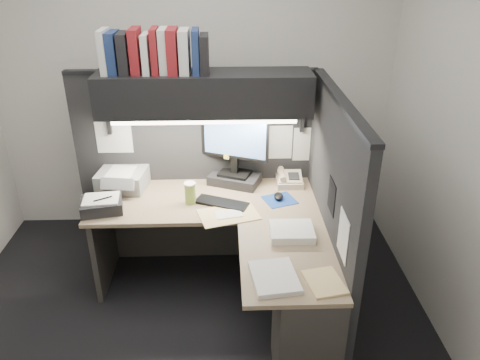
# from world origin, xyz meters

# --- Properties ---
(floor) EXTENTS (3.50, 3.50, 0.00)m
(floor) POSITION_xyz_m (0.00, 0.00, 0.00)
(floor) COLOR black
(floor) RESTS_ON ground
(wall_back) EXTENTS (3.50, 0.04, 2.70)m
(wall_back) POSITION_xyz_m (0.00, 1.50, 1.35)
(wall_back) COLOR silver
(wall_back) RESTS_ON floor
(wall_front) EXTENTS (3.50, 0.04, 2.70)m
(wall_front) POSITION_xyz_m (0.00, -1.50, 1.35)
(wall_front) COLOR silver
(wall_front) RESTS_ON floor
(wall_right) EXTENTS (0.04, 3.00, 2.70)m
(wall_right) POSITION_xyz_m (1.75, 0.00, 1.35)
(wall_right) COLOR silver
(wall_right) RESTS_ON floor
(partition_back) EXTENTS (1.90, 0.06, 1.60)m
(partition_back) POSITION_xyz_m (0.03, 0.93, 0.80)
(partition_back) COLOR black
(partition_back) RESTS_ON floor
(partition_right) EXTENTS (0.06, 1.50, 1.60)m
(partition_right) POSITION_xyz_m (0.98, 0.18, 0.80)
(partition_right) COLOR black
(partition_right) RESTS_ON floor
(desk) EXTENTS (1.70, 1.53, 0.73)m
(desk) POSITION_xyz_m (0.43, -0.00, 0.44)
(desk) COLOR #947E5E
(desk) RESTS_ON floor
(overhead_shelf) EXTENTS (1.55, 0.34, 0.30)m
(overhead_shelf) POSITION_xyz_m (0.12, 0.75, 1.50)
(overhead_shelf) COLOR black
(overhead_shelf) RESTS_ON partition_back
(task_light_tube) EXTENTS (1.32, 0.04, 0.04)m
(task_light_tube) POSITION_xyz_m (0.12, 0.61, 1.33)
(task_light_tube) COLOR white
(task_light_tube) RESTS_ON overhead_shelf
(monitor) EXTENTS (0.52, 0.37, 0.59)m
(monitor) POSITION_xyz_m (0.34, 0.82, 0.96)
(monitor) COLOR black
(monitor) RESTS_ON desk
(keyboard) EXTENTS (0.42, 0.28, 0.02)m
(keyboard) POSITION_xyz_m (0.24, 0.48, 0.74)
(keyboard) COLOR black
(keyboard) RESTS_ON desk
(mousepad) EXTENTS (0.28, 0.27, 0.00)m
(mousepad) POSITION_xyz_m (0.68, 0.52, 0.73)
(mousepad) COLOR navy
(mousepad) RESTS_ON desk
(mouse) EXTENTS (0.08, 0.12, 0.04)m
(mouse) POSITION_xyz_m (0.67, 0.54, 0.75)
(mouse) COLOR black
(mouse) RESTS_ON mousepad
(telephone) EXTENTS (0.21, 0.22, 0.08)m
(telephone) POSITION_xyz_m (0.78, 0.78, 0.77)
(telephone) COLOR #BEAC92
(telephone) RESTS_ON desk
(coffee_cup) EXTENTS (0.11, 0.11, 0.15)m
(coffee_cup) POSITION_xyz_m (0.01, 0.51, 0.81)
(coffee_cup) COLOR #A3B347
(coffee_cup) RESTS_ON desk
(printer) EXTENTS (0.40, 0.35, 0.15)m
(printer) POSITION_xyz_m (-0.54, 0.78, 0.80)
(printer) COLOR #939799
(printer) RESTS_ON desk
(notebook_stack) EXTENTS (0.33, 0.30, 0.09)m
(notebook_stack) POSITION_xyz_m (-0.63, 0.42, 0.77)
(notebook_stack) COLOR black
(notebook_stack) RESTS_ON desk
(open_folder) EXTENTS (0.47, 0.37, 0.01)m
(open_folder) POSITION_xyz_m (0.29, 0.32, 0.73)
(open_folder) COLOR #E0BF7E
(open_folder) RESTS_ON desk
(paper_stack_a) EXTENTS (0.29, 0.25, 0.06)m
(paper_stack_a) POSITION_xyz_m (0.70, 0.04, 0.76)
(paper_stack_a) COLOR white
(paper_stack_a) RESTS_ON desk
(paper_stack_b) EXTENTS (0.29, 0.35, 0.03)m
(paper_stack_b) POSITION_xyz_m (0.54, -0.41, 0.75)
(paper_stack_b) COLOR white
(paper_stack_b) RESTS_ON desk
(manila_stack) EXTENTS (0.24, 0.28, 0.01)m
(manila_stack) POSITION_xyz_m (0.82, -0.45, 0.74)
(manila_stack) COLOR #E0BF7E
(manila_stack) RESTS_ON desk
(binder_row) EXTENTS (0.74, 0.25, 0.31)m
(binder_row) POSITION_xyz_m (-0.21, 0.75, 1.80)
(binder_row) COLOR silver
(binder_row) RESTS_ON overhead_shelf
(pinned_papers) EXTENTS (1.76, 1.31, 0.51)m
(pinned_papers) POSITION_xyz_m (0.42, 0.56, 1.05)
(pinned_papers) COLOR white
(pinned_papers) RESTS_ON partition_back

